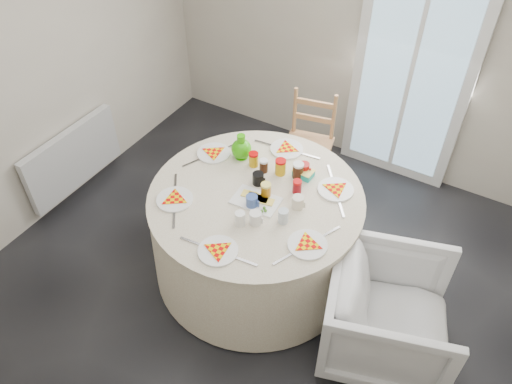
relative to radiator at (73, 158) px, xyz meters
The scene contains 14 objects.
floor 1.99m from the radiator, ahead, with size 4.00×4.00×0.00m, color black.
wall_back 2.80m from the radiator, 42.86° to the left, with size 4.00×0.02×2.60m, color #BCB5A3.
wall_left 0.94m from the radiator, 106.70° to the right, with size 0.02×4.00×2.60m, color #BCB5A3.
glass_door 3.00m from the radiator, 36.79° to the left, with size 1.00×0.08×2.10m, color silver.
radiator is the anchor object (origin of this frame).
table 1.83m from the radiator, ahead, with size 1.56×1.56×0.79m, color silver.
wooden_chair 2.06m from the radiator, 33.18° to the left, with size 0.41×0.39×0.91m, color #C97B58, non-canonical shape.
armchair 2.93m from the radiator, ahead, with size 0.78×0.73×0.81m, color silver.
place_settings 1.87m from the radiator, ahead, with size 1.37×1.37×0.03m, color white, non-canonical shape.
jar_cluster 1.91m from the radiator, ahead, with size 0.47×0.23×0.14m, color #9F780E, non-canonical shape.
butter_tub 2.10m from the radiator, 11.29° to the left, with size 0.14×0.10×0.06m, color #13AD9B.
green_pitcher 1.64m from the radiator, 13.40° to the left, with size 0.15×0.15×0.20m, color #31AF09, non-canonical shape.
cheese_platter 1.90m from the radiator, ahead, with size 0.32×0.21×0.04m, color white, non-canonical shape.
mugs_glasses 2.00m from the radiator, ahead, with size 0.61×0.61×0.11m, color gray, non-canonical shape.
Camera 1 is at (1.16, -1.91, 3.15)m, focal length 35.00 mm.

